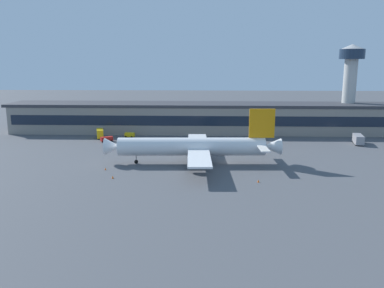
# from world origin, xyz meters

# --- Properties ---
(ground_plane) EXTENTS (600.00, 600.00, 0.00)m
(ground_plane) POSITION_xyz_m (0.00, 0.00, 0.00)
(ground_plane) COLOR #4C4F54
(terminal_building) EXTENTS (177.41, 18.54, 12.23)m
(terminal_building) POSITION_xyz_m (0.00, 51.26, 6.14)
(terminal_building) COLOR gray
(terminal_building) RESTS_ON ground_plane
(airliner) EXTENTS (51.26, 43.67, 16.06)m
(airliner) POSITION_xyz_m (-9.12, -1.86, 5.06)
(airliner) COLOR white
(airliner) RESTS_ON ground_plane
(control_tower) EXTENTS (10.14, 10.14, 36.28)m
(control_tower) POSITION_xyz_m (53.68, 54.93, 22.36)
(control_tower) COLOR #B7B7B2
(control_tower) RESTS_ON ground_plane
(fuel_truck) EXTENTS (4.29, 8.77, 3.35)m
(fuel_truck) POSITION_xyz_m (49.08, 28.61, 1.88)
(fuel_truck) COLOR gray
(fuel_truck) RESTS_ON ground_plane
(follow_me_car) EXTENTS (4.73, 3.96, 1.85)m
(follow_me_car) POSITION_xyz_m (-42.81, 29.08, 1.09)
(follow_me_car) COLOR red
(follow_me_car) RESTS_ON ground_plane
(stair_truck) EXTENTS (4.03, 6.44, 3.55)m
(stair_truck) POSITION_xyz_m (-47.19, 35.84, 1.98)
(stair_truck) COLOR yellow
(stair_truck) RESTS_ON ground_plane
(baggage_tug) EXTENTS (4.00, 2.88, 1.85)m
(baggage_tug) POSITION_xyz_m (-36.06, 38.06, 1.09)
(baggage_tug) COLOR yellow
(baggage_tug) RESTS_ON ground_plane
(traffic_cone_0) EXTENTS (0.56, 0.56, 0.70)m
(traffic_cone_0) POSITION_xyz_m (-29.45, -17.80, 0.35)
(traffic_cone_0) COLOR #F2590C
(traffic_cone_0) RESTS_ON ground_plane
(traffic_cone_1) EXTENTS (0.53, 0.53, 0.66)m
(traffic_cone_1) POSITION_xyz_m (7.26, -19.64, 0.33)
(traffic_cone_1) COLOR #F2590C
(traffic_cone_1) RESTS_ON ground_plane
(traffic_cone_2) EXTENTS (0.47, 0.47, 0.59)m
(traffic_cone_2) POSITION_xyz_m (-33.38, -9.91, 0.29)
(traffic_cone_2) COLOR #F2590C
(traffic_cone_2) RESTS_ON ground_plane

